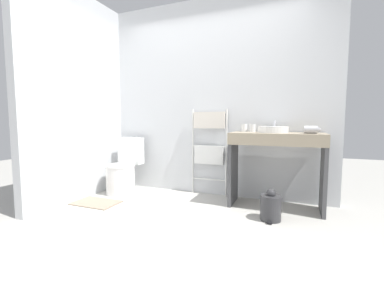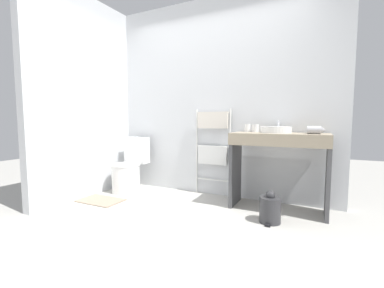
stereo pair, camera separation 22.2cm
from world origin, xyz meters
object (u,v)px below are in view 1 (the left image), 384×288
Objects in this scene: towel_radiator at (209,141)px; hair_dryer at (311,130)px; toilet at (123,171)px; cup_near_edge at (252,128)px; sink_basin at (273,129)px; cup_near_wall at (244,128)px; trash_bin at (271,207)px.

towel_radiator is 1.30m from hair_dryer.
cup_near_edge is (1.79, 0.26, 0.64)m from toilet.
sink_basin is 1.92× the size of hair_dryer.
hair_dryer is at bearing -15.28° from cup_near_wall.
towel_radiator is at bearing 175.22° from cup_near_wall.
toilet is 1.91m from cup_near_edge.
hair_dryer is 0.96m from trash_bin.
towel_radiator reaches higher than trash_bin.
sink_basin is at bearing 4.27° from toilet.
towel_radiator reaches higher than cup_near_edge.
sink_basin is at bearing 170.00° from hair_dryer.
hair_dryer reaches higher than trash_bin.
cup_near_wall is (0.49, -0.04, 0.19)m from towel_radiator.
cup_near_wall is 1.03× the size of cup_near_edge.
towel_radiator is 1.26m from trash_bin.
hair_dryer is at bearing -11.28° from towel_radiator.
cup_near_edge reaches higher than toilet.
towel_radiator is (1.18, 0.33, 0.45)m from toilet.
sink_basin is 0.28m from cup_near_edge.
cup_near_wall is at bearing 123.51° from trash_bin.
towel_radiator is 0.63m from cup_near_edge.
hair_dryer is (0.41, -0.07, 0.00)m from sink_basin.
towel_radiator is 0.90m from sink_basin.
cup_near_edge is at bearing 157.74° from sink_basin.
trash_bin is (0.03, -0.46, -0.79)m from sink_basin.
trash_bin is at bearing -86.28° from sink_basin.
trash_bin is (-0.38, -0.39, -0.80)m from hair_dryer.
cup_near_wall is 1.08m from trash_bin.
hair_dryer is (0.77, -0.21, -0.01)m from cup_near_wall.
hair_dryer is (1.27, -0.25, 0.18)m from towel_radiator.
towel_radiator is at bearing 15.74° from toilet.
towel_radiator is at bearing 144.27° from trash_bin.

